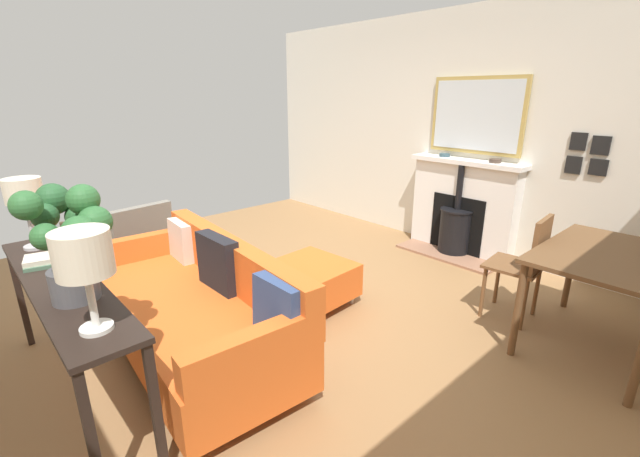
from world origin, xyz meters
name	(u,v)px	position (x,y,z in m)	size (l,w,h in m)	color
ground_plane	(274,306)	(0.00, 0.00, 0.00)	(5.18, 5.91, 0.01)	olive
wall_left	(446,133)	(-2.59, 0.00, 1.34)	(0.12, 5.91, 2.69)	silver
fireplace	(461,213)	(-2.39, 0.40, 0.48)	(0.56, 1.30, 1.09)	#93664C
mirror_over_mantel	(476,116)	(-2.50, 0.40, 1.56)	(0.04, 1.06, 0.81)	tan
mantel_bowl_near	(445,155)	(-2.41, 0.11, 1.11)	(0.12, 0.12, 0.04)	#334C56
mantel_bowl_far	(495,160)	(-2.41, 0.71, 1.11)	(0.12, 0.12, 0.04)	#47382D
sofa	(196,306)	(0.79, 0.16, 0.35)	(1.00, 2.09, 0.83)	#B2B2B7
ottoman	(310,280)	(-0.25, 0.20, 0.23)	(0.71, 0.70, 0.38)	#B2B2B7
armchair_accent	(136,236)	(0.61, -1.46, 0.43)	(0.75, 0.66, 0.76)	#4C3321
console_table	(64,296)	(1.56, 0.16, 0.69)	(0.33, 1.85, 0.79)	black
table_lamp_near_end	(24,194)	(1.56, -0.54, 1.16)	(0.22, 0.22, 0.48)	#B2B2B7
table_lamp_far_end	(83,257)	(1.56, 0.85, 1.14)	(0.23, 0.23, 0.46)	white
potted_plant	(69,233)	(1.53, 0.47, 1.14)	(0.40, 0.49, 0.59)	#4C4C51
book_stack	(47,260)	(1.56, -0.17, 0.82)	(0.29, 0.25, 0.05)	#4C7056
dining_table	(608,266)	(-1.35, 2.09, 0.65)	(1.15, 0.80, 0.74)	brown
dining_chair_near_fireplace	(526,260)	(-1.36, 1.55, 0.53)	(0.44, 0.44, 0.89)	brown
photo_gallery_row	(588,155)	(-2.52, 1.53, 1.25)	(0.02, 0.35, 0.38)	black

